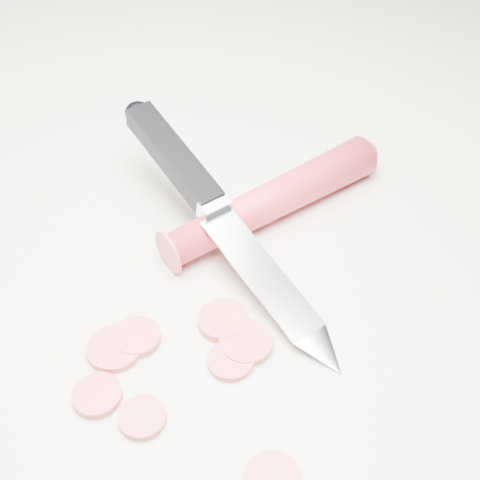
# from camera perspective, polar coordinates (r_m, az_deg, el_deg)

# --- Properties ---
(ground) EXTENTS (2.40, 2.40, 0.00)m
(ground) POSITION_cam_1_polar(r_m,az_deg,el_deg) (0.50, -1.66, -4.71)
(ground) COLOR silver
(ground) RESTS_ON ground
(carrot) EXTENTS (0.17, 0.16, 0.03)m
(carrot) POSITION_cam_1_polar(r_m,az_deg,el_deg) (0.55, 2.83, 3.43)
(carrot) COLOR red
(carrot) RESTS_ON ground
(carrot_slice_0) EXTENTS (0.04, 0.04, 0.01)m
(carrot_slice_0) POSITION_cam_1_polar(r_m,az_deg,el_deg) (0.48, -10.68, -9.10)
(carrot_slice_0) COLOR #E2494F
(carrot_slice_0) RESTS_ON ground
(carrot_slice_1) EXTENTS (0.04, 0.04, 0.01)m
(carrot_slice_1) POSITION_cam_1_polar(r_m,az_deg,el_deg) (0.48, -1.49, -6.89)
(carrot_slice_1) COLOR #E2494F
(carrot_slice_1) RESTS_ON ground
(carrot_slice_2) EXTENTS (0.04, 0.04, 0.01)m
(carrot_slice_2) POSITION_cam_1_polar(r_m,az_deg,el_deg) (0.47, 0.54, -8.73)
(carrot_slice_2) COLOR #E2494F
(carrot_slice_2) RESTS_ON ground
(carrot_slice_3) EXTENTS (0.03, 0.03, 0.01)m
(carrot_slice_3) POSITION_cam_1_polar(r_m,az_deg,el_deg) (0.46, -0.82, -10.27)
(carrot_slice_3) COLOR #E2494F
(carrot_slice_3) RESTS_ON ground
(carrot_slice_4) EXTENTS (0.03, 0.03, 0.01)m
(carrot_slice_4) POSITION_cam_1_polar(r_m,az_deg,el_deg) (0.48, -1.22, -6.68)
(carrot_slice_4) COLOR #E2494F
(carrot_slice_4) RESTS_ON ground
(carrot_slice_5) EXTENTS (0.03, 0.03, 0.01)m
(carrot_slice_5) POSITION_cam_1_polar(r_m,az_deg,el_deg) (0.48, -8.77, -8.18)
(carrot_slice_5) COLOR #E2494F
(carrot_slice_5) RESTS_ON ground
(carrot_slice_6) EXTENTS (0.03, 0.03, 0.01)m
(carrot_slice_6) POSITION_cam_1_polar(r_m,az_deg,el_deg) (0.42, 2.79, -19.71)
(carrot_slice_6) COLOR #E2494F
(carrot_slice_6) RESTS_ON ground
(carrot_slice_7) EXTENTS (0.03, 0.03, 0.01)m
(carrot_slice_7) POSITION_cam_1_polar(r_m,az_deg,el_deg) (0.44, -8.34, -14.76)
(carrot_slice_7) COLOR #E2494F
(carrot_slice_7) RESTS_ON ground
(carrot_slice_8) EXTENTS (0.03, 0.03, 0.01)m
(carrot_slice_8) POSITION_cam_1_polar(r_m,az_deg,el_deg) (0.46, -12.08, -12.83)
(carrot_slice_8) COLOR #E2494F
(carrot_slice_8) RESTS_ON ground
(kitchen_knife) EXTENTS (0.22, 0.22, 0.07)m
(kitchen_knife) POSITION_cam_1_polar(r_m,az_deg,el_deg) (0.51, -1.18, 1.76)
(kitchen_knife) COLOR silver
(kitchen_knife) RESTS_ON ground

